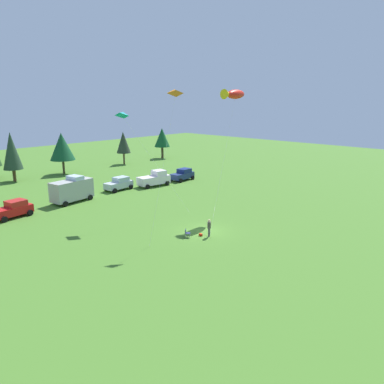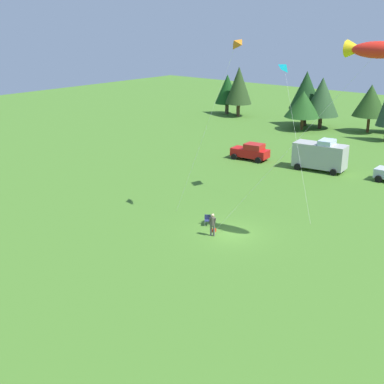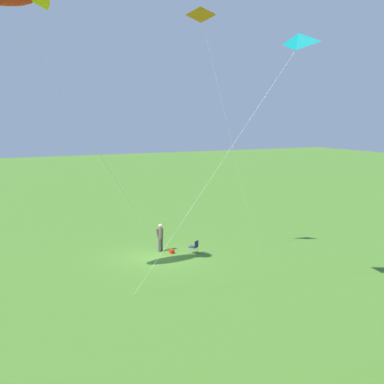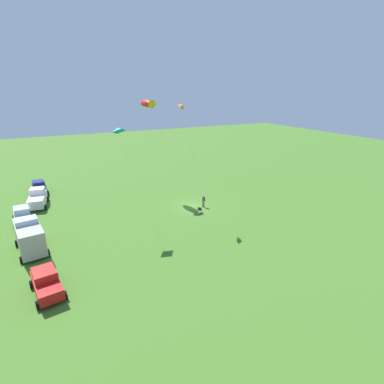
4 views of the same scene
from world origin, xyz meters
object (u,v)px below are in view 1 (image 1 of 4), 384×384
object	(u,v)px
folding_chair	(187,233)
van_motorhome_grey	(72,189)
car_red_sedan	(13,209)
kite_delta_teal	(123,114)
kite_delta_orange	(176,93)
kite_large_fish	(234,94)
backpack_on_grass	(201,235)
truck_white_pickup	(155,179)
car_silver_compact	(119,184)
person_kite_flyer	(209,227)
car_navy_hatch	(183,175)

from	to	relation	value
folding_chair	van_motorhome_grey	xyz separation A→B (m)	(-0.86, 19.82, 1.16)
car_red_sedan	kite_delta_teal	world-z (taller)	kite_delta_teal
van_motorhome_grey	kite_delta_orange	world-z (taller)	kite_delta_orange
van_motorhome_grey	kite_large_fish	world-z (taller)	kite_large_fish
kite_large_fish	kite_delta_teal	bearing A→B (deg)	145.66
kite_delta_teal	kite_delta_orange	distance (m)	8.20
backpack_on_grass	truck_white_pickup	world-z (taller)	truck_white_pickup
van_motorhome_grey	truck_white_pickup	bearing A→B (deg)	-11.48
backpack_on_grass	car_silver_compact	distance (m)	22.29
person_kite_flyer	car_navy_hatch	bearing A→B (deg)	118.00
person_kite_flyer	folding_chair	xyz separation A→B (m)	(-1.62, 1.44, -0.53)
car_silver_compact	kite_delta_teal	distance (m)	16.51
backpack_on_grass	truck_white_pickup	distance (m)	22.75
folding_chair	truck_white_pickup	size ratio (longest dim) A/B	0.16
van_motorhome_grey	truck_white_pickup	xyz separation A→B (m)	(13.42, -0.86, -0.54)
folding_chair	kite_delta_teal	bearing A→B (deg)	138.98
van_motorhome_grey	kite_delta_teal	xyz separation A→B (m)	(1.27, -9.94, 9.75)
folding_chair	kite_large_fish	distance (m)	17.11
person_kite_flyer	kite_large_fish	size ratio (longest dim) A/B	0.12
van_motorhome_grey	kite_large_fish	size ratio (longest dim) A/B	0.40
kite_large_fish	kite_delta_teal	world-z (taller)	kite_large_fish
kite_delta_orange	truck_white_pickup	bearing A→B (deg)	54.95
backpack_on_grass	car_silver_compact	world-z (taller)	car_silver_compact
van_motorhome_grey	backpack_on_grass	bearing A→B (deg)	-92.12
kite_delta_orange	folding_chair	bearing A→B (deg)	-107.96
backpack_on_grass	car_navy_hatch	size ratio (longest dim) A/B	0.07
folding_chair	car_silver_compact	xyz separation A→B (m)	(7.17, 20.73, 0.46)
car_silver_compact	kite_delta_orange	bearing A→B (deg)	-113.27
car_silver_compact	truck_white_pickup	size ratio (longest dim) A/B	0.83
car_navy_hatch	van_motorhome_grey	bearing A→B (deg)	172.02
car_red_sedan	car_navy_hatch	size ratio (longest dim) A/B	1.02
kite_delta_orange	kite_large_fish	bearing A→B (deg)	4.96
car_red_sedan	kite_delta_teal	bearing A→B (deg)	-51.75
car_navy_hatch	kite_delta_teal	world-z (taller)	kite_delta_teal
car_red_sedan	kite_delta_orange	size ratio (longest dim) A/B	0.31
van_motorhome_grey	kite_delta_teal	bearing A→B (deg)	-90.57
car_silver_compact	car_navy_hatch	bearing A→B (deg)	-14.66
car_red_sedan	person_kite_flyer	bearing A→B (deg)	-70.61
backpack_on_grass	car_navy_hatch	bearing A→B (deg)	48.39
backpack_on_grass	car_red_sedan	xyz separation A→B (m)	(-10.02, 19.43, 0.84)
kite_large_fish	folding_chair	bearing A→B (deg)	-165.05
car_navy_hatch	truck_white_pickup	bearing A→B (deg)	172.29
person_kite_flyer	car_red_sedan	bearing A→B (deg)	-174.73
backpack_on_grass	folding_chair	bearing A→B (deg)	148.80
car_red_sedan	kite_delta_teal	size ratio (longest dim) A/B	0.37
folding_chair	kite_delta_orange	size ratio (longest dim) A/B	0.06
backpack_on_grass	kite_delta_teal	size ratio (longest dim) A/B	0.03
kite_delta_teal	kite_delta_orange	bearing A→B (deg)	-88.26
backpack_on_grass	car_red_sedan	bearing A→B (deg)	117.27
car_silver_compact	van_motorhome_grey	bearing A→B (deg)	-177.62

